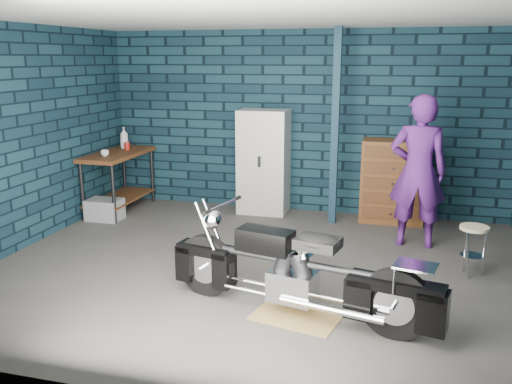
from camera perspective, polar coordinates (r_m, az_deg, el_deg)
ground at (r=6.13m, az=0.45°, el=-8.04°), size 6.00×6.00×0.00m
room_walls at (r=6.23m, az=1.79°, el=10.35°), size 6.02×5.01×2.71m
support_post at (r=7.56m, az=8.32°, el=6.64°), size 0.10×0.10×2.70m
workbench at (r=8.52m, az=-14.20°, el=1.06°), size 0.60×1.40×0.91m
drip_mat at (r=5.10m, az=4.40°, el=-12.77°), size 0.88×0.73×0.01m
motorcycle at (r=4.91m, az=4.51°, el=-7.74°), size 2.28×1.06×0.97m
person at (r=6.90m, az=16.68°, el=2.06°), size 0.70×0.46×1.88m
storage_bin at (r=8.16m, az=-15.64°, el=-1.79°), size 0.49×0.35×0.30m
locker at (r=8.11m, az=0.80°, el=3.18°), size 0.72×0.52×1.55m
tool_chest at (r=7.91m, az=14.21°, el=1.08°), size 0.88×0.49×1.18m
shop_stool at (r=6.30m, az=21.80°, el=-5.77°), size 0.31×0.31×0.55m
cup_a at (r=8.12m, az=-15.63°, el=3.96°), size 0.15×0.15×0.09m
mug_red at (r=8.61m, az=-13.42°, el=4.73°), size 0.10×0.10×0.12m
bottle at (r=8.74m, az=-13.71°, el=5.58°), size 0.15×0.15×0.34m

